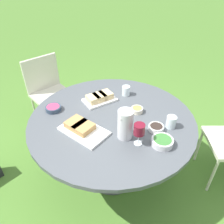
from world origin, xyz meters
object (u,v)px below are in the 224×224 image
dining_table (112,126)px  water_pitcher (125,124)px  wine_glass (139,130)px  chair_near_left (48,88)px

dining_table → water_pitcher: 0.33m
water_pitcher → wine_glass: size_ratio=1.33×
chair_near_left → wine_glass: size_ratio=4.97×
chair_near_left → water_pitcher: (0.23, 1.41, 0.34)m
dining_table → water_pitcher: size_ratio=5.94×
wine_glass → water_pitcher: bearing=-87.7°
chair_near_left → wine_glass: wine_glass is taller
chair_near_left → wine_glass: (0.23, 1.53, 0.35)m
dining_table → chair_near_left: (-0.12, -1.18, -0.12)m
dining_table → water_pitcher: bearing=64.8°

